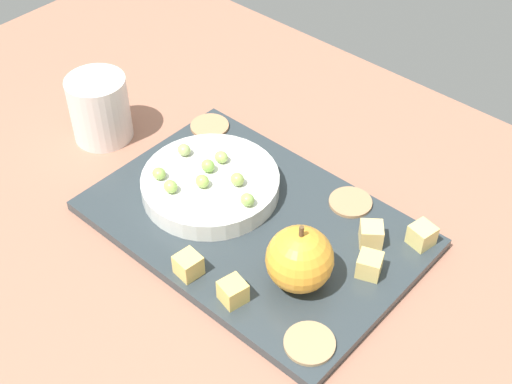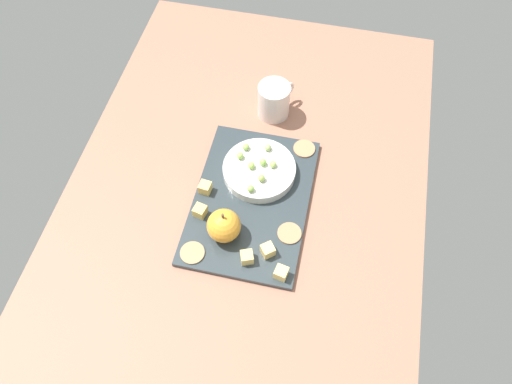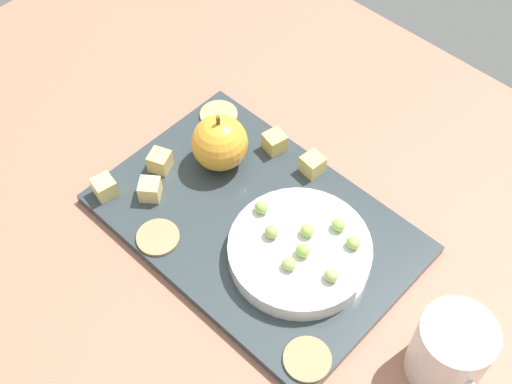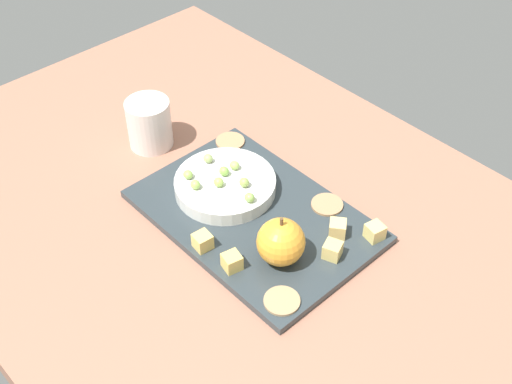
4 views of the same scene
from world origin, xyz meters
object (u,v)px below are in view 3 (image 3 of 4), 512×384
(serving_dish, at_px, (300,251))
(grape_0, at_px, (289,264))
(grape_1, at_px, (271,232))
(grape_2, at_px, (353,243))
(grape_6, at_px, (331,275))
(platter, at_px, (256,224))
(grape_5, at_px, (303,250))
(grape_7, at_px, (307,230))
(cheese_cube_0, at_px, (160,161))
(cracker_0, at_px, (219,115))
(cheese_cube_2, at_px, (275,142))
(cheese_cube_3, at_px, (104,187))
(grape_4, at_px, (262,207))
(apple_whole, at_px, (220,143))
(cheese_cube_4, at_px, (150,189))
(cup, at_px, (451,352))
(grape_3, at_px, (339,225))
(cracker_2, at_px, (307,359))
(cracker_1, at_px, (158,237))

(serving_dish, height_order, grape_0, grape_0)
(grape_0, bearing_deg, grape_1, -21.95)
(grape_2, bearing_deg, grape_6, 100.24)
(platter, relative_size, grape_5, 22.01)
(grape_7, bearing_deg, cheese_cube_0, 10.32)
(cheese_cube_0, bearing_deg, grape_5, -176.25)
(platter, relative_size, cracker_0, 7.27)
(cheese_cube_2, height_order, cheese_cube_3, same)
(serving_dish, xyz_separation_m, cheese_cube_0, (0.22, 0.02, 0.00))
(grape_2, distance_m, grape_4, 0.11)
(cheese_cube_0, relative_size, cheese_cube_2, 1.00)
(grape_5, bearing_deg, grape_2, -125.87)
(platter, xyz_separation_m, serving_dish, (-0.07, 0.00, 0.02))
(grape_4, bearing_deg, apple_whole, -17.98)
(platter, xyz_separation_m, apple_whole, (0.10, -0.04, 0.04))
(apple_whole, xyz_separation_m, cheese_cube_0, (0.05, 0.06, -0.02))
(platter, distance_m, grape_0, 0.09)
(platter, relative_size, cheese_cube_4, 14.95)
(serving_dish, bearing_deg, cheese_cube_2, -37.63)
(platter, height_order, grape_4, grape_4)
(cup, bearing_deg, grape_5, 3.77)
(serving_dish, xyz_separation_m, grape_6, (-0.05, 0.01, 0.02))
(platter, distance_m, apple_whole, 0.11)
(grape_5, height_order, cup, cup)
(grape_2, relative_size, grape_6, 1.00)
(grape_5, bearing_deg, cheese_cube_0, 3.75)
(cheese_cube_3, height_order, grape_5, grape_5)
(cheese_cube_4, bearing_deg, grape_3, -152.59)
(grape_0, xyz_separation_m, grape_6, (-0.04, -0.02, 0.00))
(cracker_0, bearing_deg, grape_0, 152.59)
(grape_4, xyz_separation_m, grape_7, (-0.06, -0.01, 0.00))
(cheese_cube_0, bearing_deg, cracker_2, 167.46)
(cracker_0, relative_size, cup, 0.51)
(serving_dish, bearing_deg, cracker_1, 34.74)
(grape_5, bearing_deg, grape_7, -59.33)
(apple_whole, xyz_separation_m, cheese_cube_2, (-0.04, -0.06, -0.02))
(grape_4, bearing_deg, cheese_cube_4, 27.08)
(cheese_cube_2, bearing_deg, grape_4, 124.88)
(platter, xyz_separation_m, cheese_cube_3, (0.16, 0.10, 0.02))
(platter, bearing_deg, grape_1, 159.53)
(grape_3, bearing_deg, grape_6, 122.63)
(platter, height_order, grape_1, grape_1)
(cracker_2, xyz_separation_m, grape_7, (0.10, -0.11, 0.03))
(cracker_1, height_order, grape_2, grape_2)
(grape_3, bearing_deg, cup, 166.84)
(platter, xyz_separation_m, cracker_2, (-0.16, 0.09, 0.01))
(serving_dish, distance_m, cheese_cube_3, 0.25)
(cheese_cube_2, height_order, cracker_2, cheese_cube_2)
(apple_whole, distance_m, cracker_1, 0.14)
(grape_1, xyz_separation_m, grape_2, (-0.08, -0.05, -0.00))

